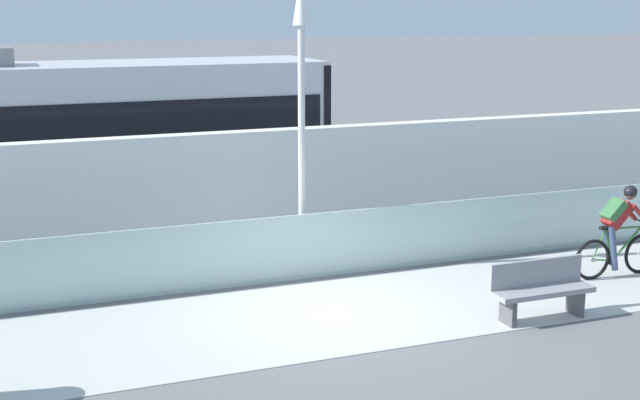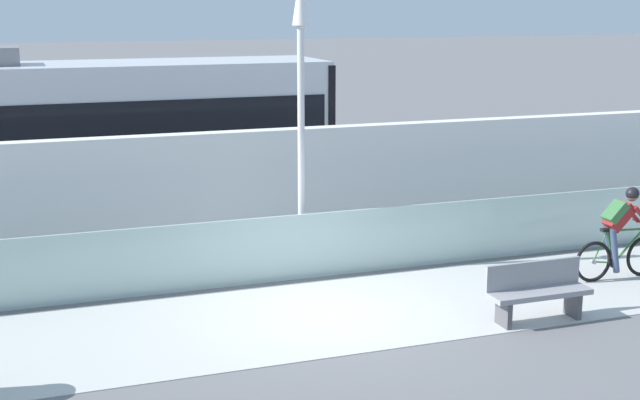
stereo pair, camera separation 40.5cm
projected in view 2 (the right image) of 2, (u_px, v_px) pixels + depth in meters
ground_plane at (328, 315)px, 13.46m from camera, size 200.00×200.00×0.00m
bike_path_deck at (328, 314)px, 13.46m from camera, size 32.00×3.20×0.01m
glass_parapet at (291, 248)px, 15.04m from camera, size 32.00×0.05×1.14m
concrete_barrier_wall at (262, 192)px, 16.56m from camera, size 32.00×0.36×2.36m
tram_rail_near at (231, 222)px, 19.10m from camera, size 32.00×0.08×0.01m
tram_rail_far at (216, 208)px, 20.42m from camera, size 32.00×0.08×0.01m
tram at (64, 139)px, 18.25m from camera, size 11.06×2.54×3.81m
cyclist_on_bike at (620, 234)px, 15.03m from camera, size 1.77×0.58×1.61m
lamp_post_antenna at (301, 86)px, 14.81m from camera, size 0.28×0.28×5.20m
bench at (537, 290)px, 13.11m from camera, size 1.60×0.45×0.89m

